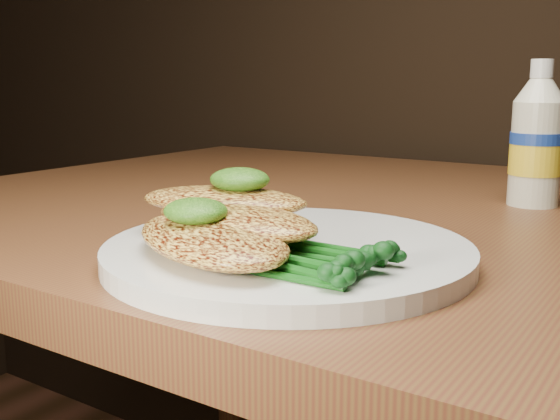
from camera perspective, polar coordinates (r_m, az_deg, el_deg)
The scene contains 8 objects.
plate at distance 0.50m, azimuth 0.70°, elevation -3.67°, with size 0.28×0.28×0.01m, color silver.
chicken_front at distance 0.46m, azimuth -5.93°, elevation -2.48°, with size 0.16×0.08×0.03m, color #EDBB4B.
chicken_mid at distance 0.48m, azimuth -3.92°, elevation -0.84°, with size 0.15×0.07×0.02m, color #EDBB4B.
chicken_back at distance 0.52m, azimuth -4.88°, elevation 0.81°, with size 0.14×0.07×0.02m, color #EDBB4B.
pesto_front at distance 0.46m, azimuth -7.28°, elevation -0.09°, with size 0.05×0.04×0.02m, color #0D3207.
pesto_back at distance 0.52m, azimuth -3.49°, elevation 2.64°, with size 0.05×0.04×0.02m, color #0D3207.
broccolini_bundle at distance 0.44m, azimuth 1.88°, elevation -3.50°, with size 0.14×0.11×0.02m, color #104911, non-canonical shape.
mayo_bottle at distance 0.76m, azimuth 21.27°, elevation 6.15°, with size 0.06×0.06×0.16m, color beige, non-canonical shape.
Camera 1 is at (0.24, 0.39, 0.89)m, focal length 42.47 mm.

